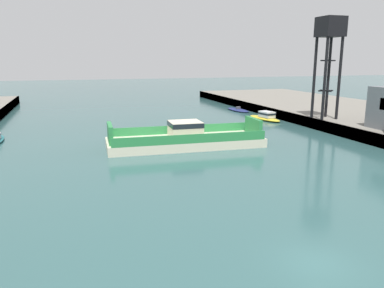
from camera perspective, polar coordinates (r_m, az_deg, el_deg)
name	(u,v)px	position (r m, az deg, el deg)	size (l,w,h in m)	color
ground_plane	(316,264)	(22.60, 18.31, -16.86)	(400.00, 400.00, 0.00)	#335B5B
chain_ferry	(185,139)	(47.98, -1.02, 0.81)	(20.01, 7.58, 3.30)	beige
moored_boat_near_left	(265,117)	(70.48, 11.04, 4.07)	(3.70, 8.56, 1.64)	yellow
moored_boat_mid_left	(238,110)	(82.39, 6.99, 5.16)	(3.19, 7.98, 0.92)	navy
crane_tower	(330,39)	(63.00, 20.12, 14.74)	(3.43, 3.43, 15.45)	black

